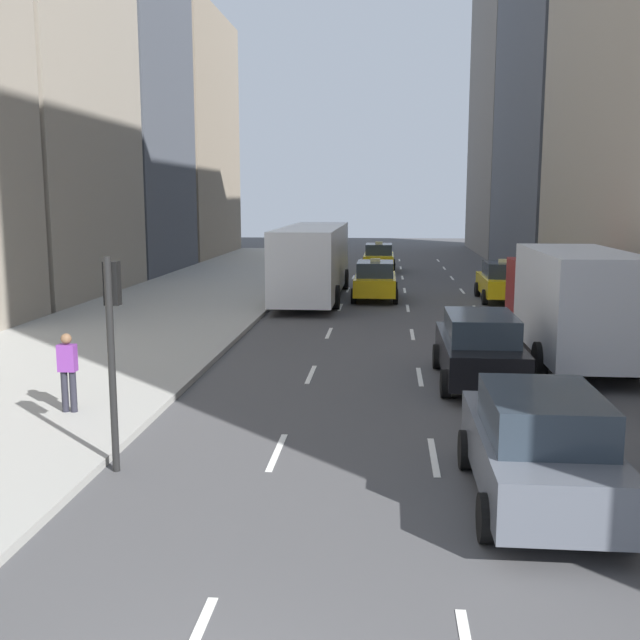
# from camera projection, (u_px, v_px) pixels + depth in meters

# --- Properties ---
(sidewalk_left) EXTENTS (8.00, 66.00, 0.15)m
(sidewalk_left) POSITION_uv_depth(u_px,v_px,m) (187.00, 300.00, 32.74)
(sidewalk_left) COLOR #9E9E99
(sidewalk_left) RESTS_ON ground
(lane_markings) EXTENTS (5.72, 56.00, 0.01)m
(lane_markings) POSITION_uv_depth(u_px,v_px,m) (410.00, 320.00, 27.97)
(lane_markings) COLOR white
(lane_markings) RESTS_ON ground
(building_row_left) EXTENTS (6.00, 61.19, 30.85)m
(building_row_left) POSITION_uv_depth(u_px,v_px,m) (36.00, 1.00, 33.17)
(building_row_left) COLOR gray
(building_row_left) RESTS_ON ground
(taxi_lead) EXTENTS (2.02, 4.40, 1.87)m
(taxi_lead) POSITION_uv_depth(u_px,v_px,m) (375.00, 280.00, 33.35)
(taxi_lead) COLOR yellow
(taxi_lead) RESTS_ON ground
(taxi_second) EXTENTS (2.02, 4.40, 1.87)m
(taxi_second) POSITION_uv_depth(u_px,v_px,m) (379.00, 258.00, 45.93)
(taxi_second) COLOR yellow
(taxi_second) RESTS_ON ground
(taxi_third) EXTENTS (2.02, 4.40, 1.87)m
(taxi_third) POSITION_uv_depth(u_px,v_px,m) (502.00, 281.00, 32.99)
(taxi_third) COLOR yellow
(taxi_third) RESTS_ON ground
(sedan_black_near) EXTENTS (2.02, 4.78, 1.77)m
(sedan_black_near) POSITION_uv_depth(u_px,v_px,m) (479.00, 348.00, 18.31)
(sedan_black_near) COLOR black
(sedan_black_near) RESTS_ON ground
(sedan_silver_behind) EXTENTS (2.02, 4.41, 1.78)m
(sedan_silver_behind) POSITION_uv_depth(u_px,v_px,m) (539.00, 447.00, 11.04)
(sedan_silver_behind) COLOR #565B66
(sedan_silver_behind) RESTS_ON ground
(city_bus) EXTENTS (2.80, 11.61, 3.25)m
(city_bus) POSITION_uv_depth(u_px,v_px,m) (313.00, 259.00, 33.66)
(city_bus) COLOR silver
(city_bus) RESTS_ON ground
(box_truck) EXTENTS (2.58, 8.40, 3.15)m
(box_truck) POSITION_uv_depth(u_px,v_px,m) (569.00, 300.00, 20.91)
(box_truck) COLOR maroon
(box_truck) RESTS_ON ground
(pedestrian_mid_block) EXTENTS (0.36, 0.22, 1.65)m
(pedestrian_mid_block) POSITION_uv_depth(u_px,v_px,m) (68.00, 368.00, 15.34)
(pedestrian_mid_block) COLOR #23232D
(pedestrian_mid_block) RESTS_ON sidewalk_left
(traffic_light_pole) EXTENTS (0.24, 0.42, 3.60)m
(traffic_light_pole) POSITION_uv_depth(u_px,v_px,m) (112.00, 329.00, 12.25)
(traffic_light_pole) COLOR black
(traffic_light_pole) RESTS_ON ground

